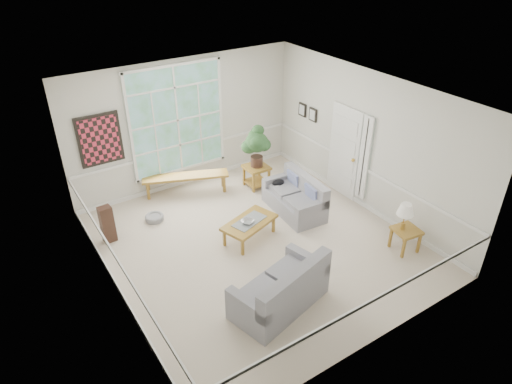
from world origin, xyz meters
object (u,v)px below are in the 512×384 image
loveseat_front (279,284)px  side_table (405,239)px  coffee_table (249,230)px  end_table (256,176)px  loveseat_right (294,195)px

loveseat_front → side_table: 2.89m
loveseat_front → side_table: size_ratio=3.43×
coffee_table → end_table: end_table is taller
loveseat_front → coffee_table: size_ratio=1.47×
coffee_table → end_table: 2.11m
loveseat_right → coffee_table: (-1.35, -0.32, -0.20)m
loveseat_right → side_table: size_ratio=3.14×
coffee_table → end_table: bearing=35.2°
loveseat_right → end_table: (-0.08, 1.37, -0.14)m
loveseat_right → end_table: bearing=97.8°
coffee_table → side_table: (2.30, -1.93, 0.03)m
loveseat_front → loveseat_right: bearing=33.8°
loveseat_right → coffee_table: 1.40m
loveseat_front → coffee_table: bearing=58.2°
coffee_table → loveseat_front: bearing=-125.5°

